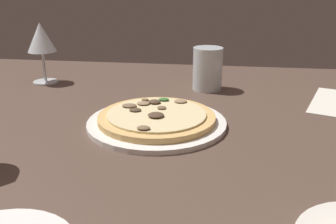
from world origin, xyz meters
TOP-DOWN VIEW (x-y plane):
  - dining_table at (0.00, 0.00)cm, footprint 150.00×110.00cm
  - pizza_main at (4.65, 0.36)cm, footprint 27.84×27.84cm
  - wine_glass_far at (40.75, -27.38)cm, footprint 7.71×7.71cm
  - water_glass at (-4.29, -26.94)cm, footprint 7.67×7.67cm

SIDE VIEW (x-z plane):
  - dining_table at x=0.00cm, z-range 0.00..4.00cm
  - pizza_main at x=4.65cm, z-range 3.51..6.84cm
  - water_glass at x=-4.29cm, z-range 3.22..14.23cm
  - wine_glass_far at x=40.75cm, z-range 7.74..24.28cm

